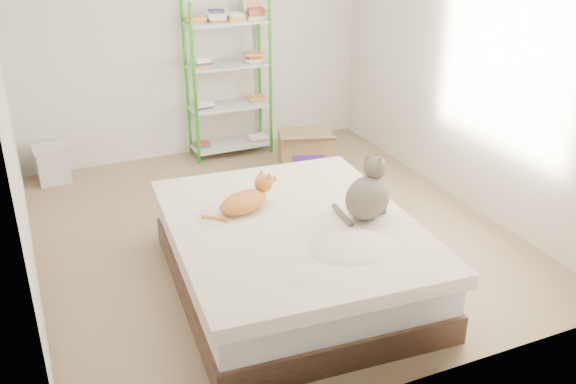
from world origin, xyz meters
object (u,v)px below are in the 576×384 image
bed (292,254)px  orange_cat (244,200)px  cardboard_box (306,150)px  grey_cat (368,189)px  shelf_unit (229,76)px  white_bin (52,164)px

bed → orange_cat: size_ratio=4.57×
orange_cat → cardboard_box: bearing=30.7°
bed → cardboard_box: bed is taller
grey_cat → shelf_unit: size_ratio=0.26×
orange_cat → grey_cat: grey_cat is taller
grey_cat → cardboard_box: bearing=-41.4°
cardboard_box → shelf_unit: bearing=146.8°
orange_cat → grey_cat: (0.77, -0.45, 0.13)m
grey_cat → shelf_unit: bearing=-26.7°
orange_cat → white_bin: orange_cat is taller
bed → white_bin: size_ratio=5.75×
cardboard_box → bed: bearing=-100.1°
bed → grey_cat: grey_cat is taller
shelf_unit → cardboard_box: shelf_unit is taller
cardboard_box → white_bin: size_ratio=1.72×
grey_cat → cardboard_box: size_ratio=0.69×
bed → white_bin: (-1.43, 2.71, -0.07)m
grey_cat → white_bin: 3.51m
bed → shelf_unit: shelf_unit is taller
orange_cat → shelf_unit: bearing=51.1°
orange_cat → cardboard_box: 2.23m
grey_cat → bed: bearing=45.4°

